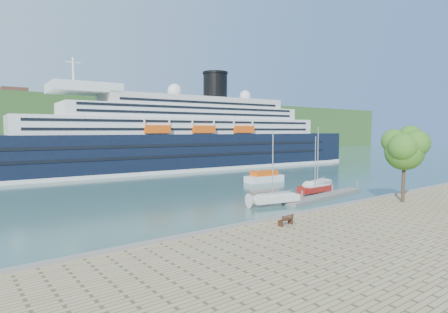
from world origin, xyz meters
TOP-DOWN VIEW (x-y plane):
  - ground at (0.00, 0.00)m, footprint 400.00×400.00m
  - far_hillside at (0.00, 145.00)m, footprint 400.00×50.00m
  - quay_coping at (0.00, -0.20)m, footprint 220.00×0.50m
  - cruise_ship at (5.86, 57.93)m, footprint 118.59×24.73m
  - park_bench at (-16.56, -2.57)m, footprint 1.84×0.85m
  - promenade_tree at (4.23, -3.49)m, footprint 6.45×6.45m
  - floating_pontoon at (3.71, 8.28)m, footprint 19.18×4.76m
  - sailboat_white_near at (-6.93, 8.35)m, footprint 7.74×3.67m
  - sailboat_red at (4.60, 10.66)m, footprint 6.93×2.06m
  - sailboat_white_far at (8.16, 13.14)m, footprint 8.32×4.50m
  - tender_launch at (7.99, 26.40)m, footprint 8.37×3.44m

SIDE VIEW (x-z plane):
  - ground at x=0.00m, z-range 0.00..0.00m
  - floating_pontoon at x=3.71m, z-range 0.00..0.42m
  - tender_launch at x=7.99m, z-range 0.00..2.26m
  - quay_coping at x=0.00m, z-range 1.00..1.30m
  - park_bench at x=-16.56m, z-range 1.00..2.15m
  - sailboat_red at x=4.60m, z-range 0.00..8.90m
  - sailboat_white_near at x=-6.93m, z-range 0.00..9.65m
  - sailboat_white_far at x=8.16m, z-range 0.00..10.36m
  - promenade_tree at x=4.23m, z-range 1.00..11.68m
  - far_hillside at x=0.00m, z-range 0.00..24.00m
  - cruise_ship at x=5.86m, z-range 0.00..26.44m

